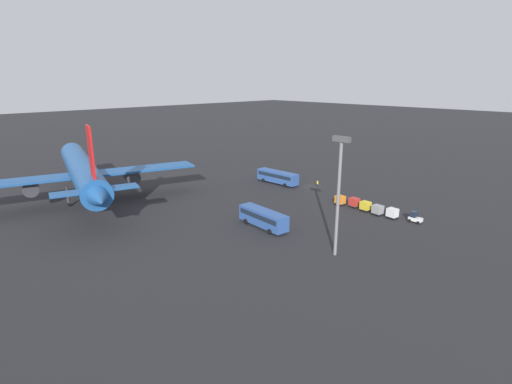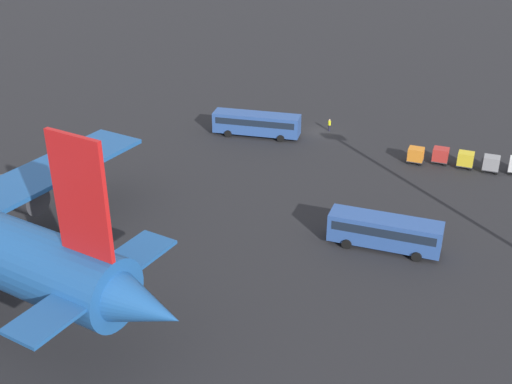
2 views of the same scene
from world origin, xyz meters
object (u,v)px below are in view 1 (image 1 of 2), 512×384
at_px(cargo_cart_grey, 378,209).
at_px(cargo_cart_red, 354,202).
at_px(cargo_cart_orange, 340,200).
at_px(airplane, 82,171).
at_px(baggage_tug, 415,218).
at_px(cargo_cart_yellow, 365,206).
at_px(shuttle_bus_near, 278,176).
at_px(worker_person, 317,184).
at_px(shuttle_bus_far, 263,217).
at_px(cargo_cart_white, 392,213).

xyz_separation_m(cargo_cart_grey, cargo_cart_red, (6.09, -0.96, 0.00)).
bearing_deg(cargo_cart_orange, airplane, 43.79).
bearing_deg(baggage_tug, airplane, 35.42).
bearing_deg(cargo_cart_yellow, airplane, 39.97).
bearing_deg(cargo_cart_orange, shuttle_bus_near, -9.32).
bearing_deg(worker_person, shuttle_bus_far, 109.29).
bearing_deg(worker_person, shuttle_bus_near, 25.65).
bearing_deg(worker_person, baggage_tug, 166.33).
distance_m(shuttle_bus_near, cargo_cart_orange, 22.29).
bearing_deg(cargo_cart_orange, cargo_cart_yellow, -177.97).
bearing_deg(cargo_cart_white, baggage_tug, -163.26).
relative_size(worker_person, cargo_cart_orange, 0.80).
distance_m(shuttle_bus_far, cargo_cart_grey, 24.11).
bearing_deg(cargo_cart_orange, baggage_tug, -175.66).
relative_size(cargo_cart_grey, cargo_cart_red, 1.00).
relative_size(shuttle_bus_far, cargo_cart_orange, 5.15).
distance_m(shuttle_bus_near, cargo_cart_white, 34.36).
xyz_separation_m(shuttle_bus_near, cargo_cart_white, (-34.17, 3.59, -0.75)).
bearing_deg(airplane, cargo_cart_white, -128.39).
xyz_separation_m(cargo_cart_grey, cargo_cart_orange, (9.13, -0.21, 0.00)).
bearing_deg(shuttle_bus_far, shuttle_bus_near, -47.01).
distance_m(baggage_tug, cargo_cart_red, 13.16).
bearing_deg(shuttle_bus_far, cargo_cart_white, -118.76).
bearing_deg(cargo_cart_yellow, shuttle_bus_far, 69.57).
bearing_deg(baggage_tug, shuttle_bus_near, -3.40).
xyz_separation_m(shuttle_bus_far, cargo_cart_yellow, (-8.11, -21.79, -0.78)).
distance_m(cargo_cart_yellow, cargo_cart_red, 3.09).
bearing_deg(airplane, cargo_cart_grey, -126.92).
relative_size(worker_person, cargo_cart_yellow, 0.80).
xyz_separation_m(worker_person, cargo_cart_white, (-24.62, 8.17, 0.32)).
bearing_deg(shuttle_bus_far, worker_person, -66.13).
bearing_deg(airplane, worker_person, -105.67).
height_order(airplane, shuttle_bus_far, airplane).
distance_m(airplane, cargo_cart_orange, 56.54).
bearing_deg(baggage_tug, cargo_cart_red, 2.25).
xyz_separation_m(cargo_cart_white, cargo_cart_orange, (12.18, 0.02, 0.00)).
height_order(airplane, cargo_cart_yellow, airplane).
relative_size(cargo_cart_red, cargo_cart_orange, 1.00).
bearing_deg(airplane, baggage_tug, -129.55).
bearing_deg(shuttle_bus_near, cargo_cart_grey, 171.43).
xyz_separation_m(shuttle_bus_near, baggage_tug, (-38.18, 2.38, -1.00)).
bearing_deg(cargo_cart_grey, airplane, 37.89).
xyz_separation_m(airplane, shuttle_bus_far, (-38.57, -17.34, -5.15)).
distance_m(cargo_cart_red, cargo_cart_orange, 3.14).
height_order(shuttle_bus_near, cargo_cart_yellow, shuttle_bus_near).
relative_size(cargo_cart_white, cargo_cart_orange, 1.00).
bearing_deg(cargo_cart_white, shuttle_bus_near, -5.99).
bearing_deg(cargo_cart_red, shuttle_bus_far, 77.20).
relative_size(shuttle_bus_far, worker_person, 6.44).
xyz_separation_m(baggage_tug, worker_person, (28.64, -6.96, -0.07)).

